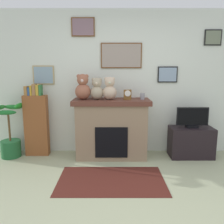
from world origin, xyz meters
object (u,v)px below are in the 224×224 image
at_px(mantel_clock, 128,95).
at_px(teddy_bear_cream, 111,89).
at_px(teddy_bear_brown, 84,88).
at_px(candle_jar, 143,96).
at_px(tv_stand, 192,142).
at_px(potted_plant, 12,139).
at_px(fireplace, 112,128).
at_px(teddy_bear_tan, 98,90).
at_px(bookshelf, 37,123).
at_px(television, 193,118).

bearing_deg(mantel_clock, teddy_bear_cream, 179.81).
height_order(mantel_clock, teddy_bear_brown, teddy_bear_brown).
bearing_deg(candle_jar, tv_stand, -0.40).
xyz_separation_m(potted_plant, mantel_clock, (2.08, 0.01, 0.79)).
xyz_separation_m(candle_jar, mantel_clock, (-0.26, -0.00, 0.03)).
relative_size(fireplace, teddy_bear_brown, 3.04).
height_order(mantel_clock, teddy_bear_tan, teddy_bear_tan).
distance_m(mantel_clock, teddy_bear_cream, 0.32).
relative_size(tv_stand, teddy_bear_brown, 1.72).
bearing_deg(teddy_bear_cream, mantel_clock, -0.19).
distance_m(teddy_bear_brown, teddy_bear_tan, 0.24).
bearing_deg(bookshelf, teddy_bear_tan, -4.86).
relative_size(fireplace, bookshelf, 1.02).
bearing_deg(television, bookshelf, 177.91).
bearing_deg(candle_jar, fireplace, 178.11).
bearing_deg(tv_stand, fireplace, 179.04).
relative_size(fireplace, teddy_bear_cream, 3.44).
bearing_deg(teddy_bear_tan, teddy_bear_brown, -179.98).
height_order(candle_jar, teddy_bear_tan, teddy_bear_tan).
height_order(tv_stand, teddy_bear_tan, teddy_bear_tan).
relative_size(mantel_clock, teddy_bear_brown, 0.38).
distance_m(potted_plant, teddy_bear_tan, 1.78).
distance_m(fireplace, mantel_clock, 0.66).
xyz_separation_m(mantel_clock, teddy_bear_tan, (-0.53, 0.00, 0.08)).
xyz_separation_m(tv_stand, teddy_bear_brown, (-1.92, 0.01, 0.97)).
height_order(fireplace, teddy_bear_tan, teddy_bear_tan).
relative_size(television, teddy_bear_tan, 1.48).
relative_size(bookshelf, teddy_bear_brown, 2.97).
bearing_deg(teddy_bear_brown, candle_jar, 0.03).
bearing_deg(potted_plant, bookshelf, 13.13).
bearing_deg(fireplace, tv_stand, -0.96).
bearing_deg(bookshelf, teddy_bear_brown, -6.20).
relative_size(television, teddy_bear_cream, 1.44).
bearing_deg(candle_jar, mantel_clock, -179.66).
bearing_deg(potted_plant, tv_stand, 0.06).
height_order(bookshelf, potted_plant, bookshelf).
distance_m(fireplace, teddy_bear_brown, 0.86).
bearing_deg(mantel_clock, teddy_bear_brown, 179.93).
xyz_separation_m(candle_jar, teddy_bear_cream, (-0.57, -0.00, 0.12)).
relative_size(potted_plant, tv_stand, 1.29).
height_order(candle_jar, teddy_bear_brown, teddy_bear_brown).
relative_size(potted_plant, teddy_bear_cream, 2.50).
xyz_separation_m(teddy_bear_tan, teddy_bear_cream, (0.22, -0.00, 0.00)).
xyz_separation_m(fireplace, teddy_bear_tan, (-0.25, -0.02, 0.68)).
bearing_deg(teddy_bear_cream, television, -0.28).
bearing_deg(tv_stand, candle_jar, 179.60).
xyz_separation_m(bookshelf, tv_stand, (2.78, -0.10, -0.33)).
bearing_deg(tv_stand, bookshelf, 177.94).
xyz_separation_m(bookshelf, candle_jar, (1.90, -0.09, 0.49)).
bearing_deg(teddy_bear_brown, teddy_bear_cream, 0.01).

